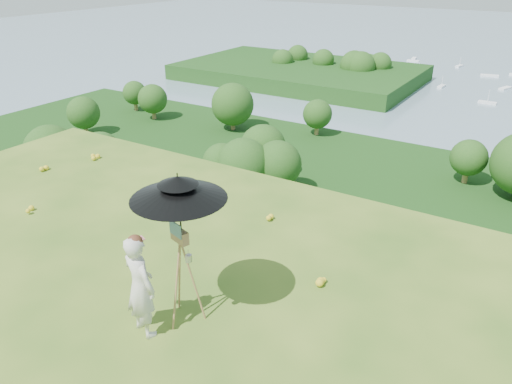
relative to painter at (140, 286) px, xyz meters
The scene contains 12 objects.
ground 2.11m from the painter, 141.94° to the right, with size 14.00×14.00×0.00m, color #38611B.
forest_slope 45.06m from the painter, 92.62° to the left, with size 140.00×56.00×22.00m, color #12390F.
shoreline_tier 82.46m from the painter, 91.20° to the left, with size 170.00×28.00×8.00m, color gray.
peninsula 174.35m from the painter, 116.46° to the left, with size 90.00×60.00×12.00m, color #12390F, non-canonical shape.
slope_trees 37.32m from the painter, 92.62° to the left, with size 110.00×50.00×6.00m, color #144414, non-canonical shape.
harbor_town 79.77m from the painter, 91.20° to the left, with size 110.00×22.00×5.00m, color beige, non-canonical shape.
moored_boats 164.06m from the painter, 95.02° to the left, with size 140.00×140.00×0.70m, color white, non-canonical shape.
wildflowers 1.96m from the painter, 148.15° to the right, with size 10.00×10.50×0.12m, color gold, non-canonical shape.
painter is the anchor object (origin of this frame).
field_easel 0.61m from the painter, 59.74° to the left, with size 0.62×0.62×1.63m, color #A08243, non-canonical shape.
sun_umbrella 1.23m from the painter, 60.27° to the left, with size 1.30×1.30×0.98m, color black, non-canonical shape.
painter_cap 0.74m from the painter, ahead, with size 0.21×0.25×0.10m, color #D4747C, non-canonical shape.
Camera 1 is at (5.87, -2.70, 4.83)m, focal length 35.00 mm.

